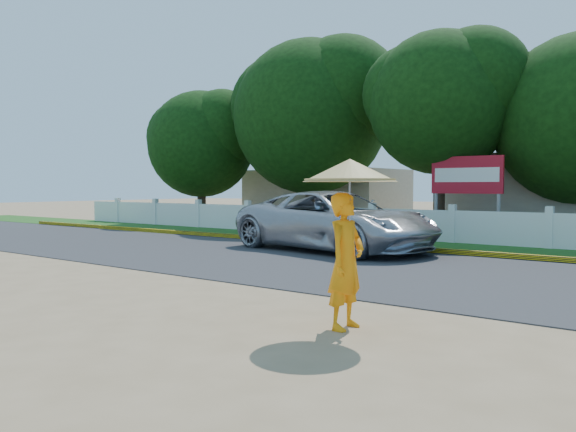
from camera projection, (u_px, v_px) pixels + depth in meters
name	position (u px, v px, depth m)	size (l,w,h in m)	color
ground	(220.00, 295.00, 9.78)	(120.00, 120.00, 0.00)	#9E8460
road	(350.00, 266.00, 13.38)	(60.00, 7.00, 0.02)	#38383A
grass_verge	(435.00, 246.00, 17.59)	(60.00, 3.50, 0.03)	#2D601E
curb	(413.00, 249.00, 16.22)	(40.00, 0.18, 0.16)	yellow
fence	(452.00, 227.00, 18.72)	(40.00, 0.10, 1.10)	silver
building_far	(327.00, 196.00, 30.89)	(8.00, 5.00, 2.80)	#B7AD99
vehicle	(335.00, 221.00, 16.48)	(2.93, 6.36, 1.77)	#ABADB3
monk_with_parasol	(348.00, 219.00, 7.39)	(1.24, 1.24, 2.26)	orange
billboard	(467.00, 179.00, 19.47)	(2.50, 0.13, 2.95)	gray
tree_row	(533.00, 106.00, 19.81)	(39.82, 7.61, 8.69)	#473828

